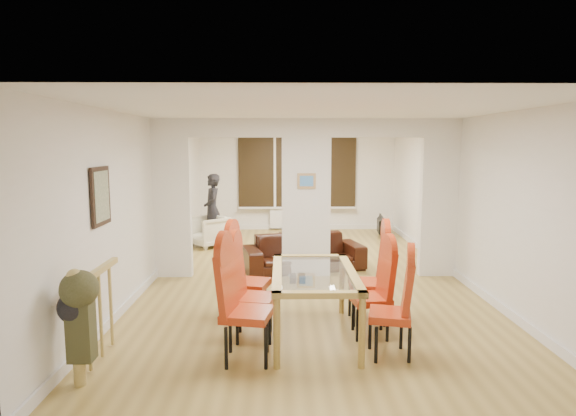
{
  "coord_description": "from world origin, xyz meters",
  "views": [
    {
      "loc": [
        -0.41,
        -7.87,
        2.18
      ],
      "look_at": [
        -0.29,
        0.6,
        1.07
      ],
      "focal_mm": 30.0,
      "sensor_mm": 36.0,
      "label": 1
    }
  ],
  "objects_px": {
    "sofa": "(303,253)",
    "armchair": "(209,231)",
    "dining_chair_la": "(247,305)",
    "television": "(378,226)",
    "dining_chair_rb": "(370,292)",
    "bowl": "(294,233)",
    "coffee_table": "(300,238)",
    "dining_chair_lb": "(254,292)",
    "person": "(212,209)",
    "dining_table": "(314,304)",
    "dining_chair_rc": "(367,277)",
    "dining_chair_ra": "(390,307)",
    "dining_chair_lc": "(250,277)",
    "bottle": "(293,228)"
  },
  "relations": [
    {
      "from": "sofa",
      "to": "armchair",
      "type": "xyz_separation_m",
      "value": [
        -1.95,
        1.98,
        0.02
      ]
    },
    {
      "from": "dining_chair_la",
      "to": "television",
      "type": "distance_m",
      "value": 7.24
    },
    {
      "from": "sofa",
      "to": "dining_chair_rb",
      "type": "bearing_deg",
      "value": -92.73
    },
    {
      "from": "dining_chair_rb",
      "to": "television",
      "type": "relative_size",
      "value": 1.21
    },
    {
      "from": "bowl",
      "to": "coffee_table",
      "type": "bearing_deg",
      "value": 42.81
    },
    {
      "from": "dining_chair_lb",
      "to": "bowl",
      "type": "distance_m",
      "value": 5.27
    },
    {
      "from": "television",
      "to": "person",
      "type": "bearing_deg",
      "value": 108.61
    },
    {
      "from": "dining_table",
      "to": "bowl",
      "type": "distance_m",
      "value": 5.2
    },
    {
      "from": "dining_chair_rc",
      "to": "coffee_table",
      "type": "height_order",
      "value": "dining_chair_rc"
    },
    {
      "from": "dining_table",
      "to": "dining_chair_ra",
      "type": "relative_size",
      "value": 1.59
    },
    {
      "from": "dining_chair_lb",
      "to": "dining_chair_lc",
      "type": "distance_m",
      "value": 0.58
    },
    {
      "from": "bottle",
      "to": "person",
      "type": "bearing_deg",
      "value": -178.82
    },
    {
      "from": "dining_chair_ra",
      "to": "bowl",
      "type": "xyz_separation_m",
      "value": [
        -0.83,
        5.7,
        -0.27
      ]
    },
    {
      "from": "dining_chair_la",
      "to": "coffee_table",
      "type": "xyz_separation_m",
      "value": [
        0.76,
        5.91,
        -0.47
      ]
    },
    {
      "from": "coffee_table",
      "to": "bottle",
      "type": "relative_size",
      "value": 3.7
    },
    {
      "from": "armchair",
      "to": "coffee_table",
      "type": "xyz_separation_m",
      "value": [
        1.98,
        0.33,
        -0.22
      ]
    },
    {
      "from": "bottle",
      "to": "dining_chair_rc",
      "type": "bearing_deg",
      "value": -80.45
    },
    {
      "from": "bowl",
      "to": "dining_chair_rc",
      "type": "bearing_deg",
      "value": -80.73
    },
    {
      "from": "dining_chair_rb",
      "to": "television",
      "type": "bearing_deg",
      "value": 70.44
    },
    {
      "from": "armchair",
      "to": "bottle",
      "type": "bearing_deg",
      "value": 58.42
    },
    {
      "from": "dining_chair_rb",
      "to": "bottle",
      "type": "distance_m",
      "value": 5.31
    },
    {
      "from": "dining_table",
      "to": "television",
      "type": "distance_m",
      "value": 6.42
    },
    {
      "from": "television",
      "to": "dining_chair_lc",
      "type": "bearing_deg",
      "value": 159.74
    },
    {
      "from": "dining_chair_la",
      "to": "bottle",
      "type": "xyz_separation_m",
      "value": [
        0.6,
        5.87,
        -0.24
      ]
    },
    {
      "from": "dining_table",
      "to": "bottle",
      "type": "relative_size",
      "value": 6.48
    },
    {
      "from": "dining_chair_rc",
      "to": "sofa",
      "type": "bearing_deg",
      "value": 109.17
    },
    {
      "from": "dining_chair_lc",
      "to": "sofa",
      "type": "height_order",
      "value": "dining_chair_lc"
    },
    {
      "from": "armchair",
      "to": "bottle",
      "type": "height_order",
      "value": "armchair"
    },
    {
      "from": "person",
      "to": "bowl",
      "type": "height_order",
      "value": "person"
    },
    {
      "from": "dining_chair_la",
      "to": "sofa",
      "type": "height_order",
      "value": "dining_chair_la"
    },
    {
      "from": "bottle",
      "to": "television",
      "type": "bearing_deg",
      "value": 22.07
    },
    {
      "from": "dining_chair_lb",
      "to": "dining_chair_rc",
      "type": "distance_m",
      "value": 1.46
    },
    {
      "from": "dining_chair_rc",
      "to": "person",
      "type": "height_order",
      "value": "person"
    },
    {
      "from": "sofa",
      "to": "dining_chair_lb",
      "type": "bearing_deg",
      "value": -117.51
    },
    {
      "from": "dining_table",
      "to": "coffee_table",
      "type": "height_order",
      "value": "dining_table"
    },
    {
      "from": "dining_chair_la",
      "to": "armchair",
      "type": "xyz_separation_m",
      "value": [
        -1.22,
        5.58,
        -0.25
      ]
    },
    {
      "from": "dining_chair_la",
      "to": "person",
      "type": "bearing_deg",
      "value": 112.28
    },
    {
      "from": "sofa",
      "to": "bowl",
      "type": "height_order",
      "value": "sofa"
    },
    {
      "from": "coffee_table",
      "to": "person",
      "type": "bearing_deg",
      "value": -177.84
    },
    {
      "from": "dining_chair_la",
      "to": "armchair",
      "type": "distance_m",
      "value": 5.72
    },
    {
      "from": "bowl",
      "to": "dining_table",
      "type": "bearing_deg",
      "value": -89.14
    },
    {
      "from": "dining_chair_ra",
      "to": "bottle",
      "type": "height_order",
      "value": "dining_chair_ra"
    },
    {
      "from": "person",
      "to": "dining_chair_rc",
      "type": "bearing_deg",
      "value": 15.01
    },
    {
      "from": "television",
      "to": "bottle",
      "type": "distance_m",
      "value": 2.24
    },
    {
      "from": "dining_chair_la",
      "to": "bottle",
      "type": "bearing_deg",
      "value": 95.14
    },
    {
      "from": "dining_chair_lb",
      "to": "armchair",
      "type": "xyz_separation_m",
      "value": [
        -1.26,
        5.02,
        -0.22
      ]
    },
    {
      "from": "dining_chair_rc",
      "to": "dining_chair_lb",
      "type": "bearing_deg",
      "value": -155.01
    },
    {
      "from": "dining_chair_la",
      "to": "television",
      "type": "relative_size",
      "value": 1.37
    },
    {
      "from": "dining_chair_la",
      "to": "bowl",
      "type": "bearing_deg",
      "value": 94.69
    },
    {
      "from": "dining_chair_rc",
      "to": "dining_table",
      "type": "bearing_deg",
      "value": -140.67
    }
  ]
}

